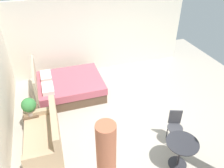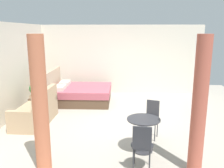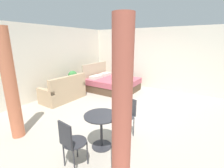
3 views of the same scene
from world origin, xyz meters
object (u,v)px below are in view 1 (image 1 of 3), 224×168
at_px(couch, 45,137).
at_px(cafe_chair_near_couch, 175,124).
at_px(potted_plant, 29,106).
at_px(nightstand, 33,118).
at_px(balcony_table, 181,149).
at_px(vase, 31,106).
at_px(bed, 68,87).

distance_m(couch, cafe_chair_near_couch, 3.09).
bearing_deg(potted_plant, nightstand, 3.29).
bearing_deg(balcony_table, potted_plant, 54.13).
bearing_deg(vase, bed, -47.27).
xyz_separation_m(nightstand, cafe_chair_near_couch, (-1.58, -3.26, 0.29)).
height_order(vase, cafe_chair_near_couch, cafe_chair_near_couch).
relative_size(nightstand, cafe_chair_near_couch, 0.59).
distance_m(nightstand, potted_plant, 0.51).
distance_m(bed, vase, 1.49).
xyz_separation_m(bed, balcony_table, (-3.38, -1.89, 0.19)).
xyz_separation_m(bed, vase, (-1.00, 1.08, 0.26)).
bearing_deg(potted_plant, vase, -7.15).
height_order(bed, cafe_chair_near_couch, bed).
xyz_separation_m(vase, cafe_chair_near_couch, (-1.70, -3.22, -0.02)).
distance_m(couch, potted_plant, 0.90).
xyz_separation_m(couch, balcony_table, (-1.43, -2.73, 0.19)).
bearing_deg(vase, cafe_chair_near_couch, -117.85).
bearing_deg(balcony_table, cafe_chair_near_couch, -20.73).
bearing_deg(potted_plant, balcony_table, -125.87).
height_order(couch, potted_plant, potted_plant).
relative_size(potted_plant, cafe_chair_near_couch, 0.54).
bearing_deg(nightstand, bed, -44.88).
relative_size(couch, balcony_table, 2.23).
bearing_deg(couch, potted_plant, 19.59).
bearing_deg(nightstand, potted_plant, -176.71).
xyz_separation_m(nightstand, balcony_table, (-2.26, -3.00, 0.25)).
relative_size(couch, vase, 10.88).
xyz_separation_m(bed, couch, (-1.95, 0.84, 0.01)).
relative_size(couch, potted_plant, 3.35).
relative_size(potted_plant, balcony_table, 0.67).
distance_m(nightstand, vase, 0.34).
relative_size(nightstand, vase, 3.58).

